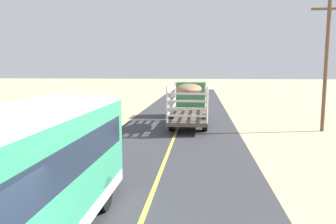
{
  "coord_description": "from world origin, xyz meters",
  "views": [
    {
      "loc": [
        1.55,
        -3.91,
        4.11
      ],
      "look_at": [
        0.0,
        11.6,
        2.02
      ],
      "focal_mm": 35.2,
      "sensor_mm": 36.0,
      "label": 1
    }
  ],
  "objects": [
    {
      "name": "boulder_near_shoulder",
      "position": [
        -13.05,
        29.52,
        0.21
      ],
      "size": [
        0.78,
        0.76,
        0.43
      ],
      "primitive_type": "ellipsoid",
      "color": "#84705B",
      "rests_on": "ground"
    },
    {
      "name": "power_pole_mid",
      "position": [
        9.5,
        18.23,
        4.48
      ],
      "size": [
        2.2,
        0.24,
        8.38
      ],
      "color": "brown",
      "rests_on": "ground"
    },
    {
      "name": "car_far",
      "position": [
        1.26,
        35.05,
        0.69
      ],
      "size": [
        1.8,
        4.4,
        1.46
      ],
      "color": "#8C7259",
      "rests_on": "road_surface"
    },
    {
      "name": "livestock_truck",
      "position": [
        0.74,
        21.91,
        1.79
      ],
      "size": [
        2.53,
        9.7,
        3.02
      ],
      "color": "#3F7F4C",
      "rests_on": "road_surface"
    }
  ]
}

